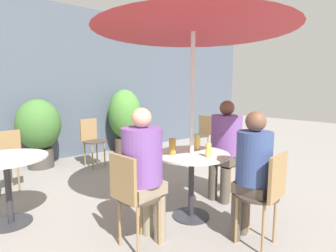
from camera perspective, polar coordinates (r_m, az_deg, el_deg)
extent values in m
plane|color=gray|center=(3.10, 4.60, -18.39)|extent=(20.00, 20.00, 0.00)
cube|color=#4C5666|center=(5.70, -19.29, 8.79)|extent=(10.00, 0.06, 3.00)
cylinder|color=#2D2D33|center=(3.03, 4.99, -18.85)|extent=(0.40, 0.40, 0.01)
cylinder|color=#2D2D33|center=(2.90, 5.08, -12.80)|extent=(0.06, 0.06, 0.67)
cylinder|color=silver|center=(2.79, 5.16, -6.18)|extent=(0.80, 0.80, 0.02)
cylinder|color=#2D2D33|center=(3.31, -30.94, -17.63)|extent=(0.40, 0.40, 0.01)
cylinder|color=#2D2D33|center=(3.18, -31.39, -12.04)|extent=(0.06, 0.06, 0.67)
cylinder|color=silver|center=(3.09, -31.85, -6.00)|extent=(0.78, 0.78, 0.02)
cylinder|color=#42382D|center=(2.37, -6.30, -14.99)|extent=(0.38, 0.38, 0.02)
cylinder|color=#9E7A4C|center=(2.49, -10.47, -19.82)|extent=(0.02, 0.02, 0.44)
cylinder|color=#9E7A4C|center=(2.31, -6.57, -21.98)|extent=(0.02, 0.02, 0.44)
cylinder|color=#9E7A4C|center=(2.62, -5.90, -18.18)|extent=(0.02, 0.02, 0.44)
cylinder|color=#9E7A4C|center=(2.46, -1.89, -20.00)|extent=(0.02, 0.02, 0.44)
cube|color=#9E7A4C|center=(2.20, -9.84, -11.27)|extent=(0.08, 0.32, 0.38)
cylinder|color=#42382D|center=(2.51, 18.75, -14.03)|extent=(0.38, 0.38, 0.02)
cylinder|color=#9E7A4C|center=(2.46, 20.00, -20.52)|extent=(0.02, 0.02, 0.44)
cylinder|color=#9E7A4C|center=(2.66, 22.22, -18.31)|extent=(0.02, 0.02, 0.44)
cylinder|color=#9E7A4C|center=(2.55, 14.61, -19.19)|extent=(0.02, 0.02, 0.44)
cylinder|color=#9E7A4C|center=(2.75, 17.20, -17.21)|extent=(0.02, 0.02, 0.44)
cube|color=#9E7A4C|center=(2.38, 22.77, -10.25)|extent=(0.32, 0.08, 0.38)
cylinder|color=#42382D|center=(3.44, 12.72, -7.76)|extent=(0.38, 0.38, 0.02)
cylinder|color=#9E7A4C|center=(3.56, 15.38, -11.24)|extent=(0.02, 0.02, 0.44)
cylinder|color=#9E7A4C|center=(3.67, 11.92, -10.52)|extent=(0.02, 0.02, 0.44)
cylinder|color=#9E7A4C|center=(3.35, 13.35, -12.38)|extent=(0.02, 0.02, 0.44)
cylinder|color=#9E7A4C|center=(3.47, 9.75, -11.54)|extent=(0.02, 0.02, 0.44)
cube|color=#9E7A4C|center=(3.54, 14.23, -4.00)|extent=(0.08, 0.32, 0.38)
cylinder|color=#42382D|center=(5.32, 6.87, -2.06)|extent=(0.38, 0.38, 0.02)
cylinder|color=#9E7A4C|center=(5.38, 8.69, -4.51)|extent=(0.02, 0.02, 0.44)
cylinder|color=#9E7A4C|center=(5.53, 6.72, -4.11)|extent=(0.02, 0.02, 0.44)
cylinder|color=#9E7A4C|center=(5.19, 6.94, -4.92)|extent=(0.02, 0.02, 0.44)
cylinder|color=#9E7A4C|center=(5.35, 4.96, -4.49)|extent=(0.02, 0.02, 0.44)
cube|color=#9E7A4C|center=(5.41, 8.10, 0.27)|extent=(0.05, 0.32, 0.38)
cylinder|color=#42382D|center=(4.84, -15.76, -3.29)|extent=(0.38, 0.38, 0.02)
cylinder|color=#9E7A4C|center=(5.06, -15.21, -5.49)|extent=(0.02, 0.02, 0.44)
cylinder|color=#9E7A4C|center=(4.94, -17.64, -5.92)|extent=(0.02, 0.02, 0.44)
cylinder|color=#9E7A4C|center=(4.86, -13.64, -5.99)|extent=(0.02, 0.02, 0.44)
cylinder|color=#9E7A4C|center=(4.73, -16.13, -6.46)|extent=(0.02, 0.02, 0.44)
cube|color=#9E7A4C|center=(4.95, -16.90, -0.72)|extent=(0.32, 0.08, 0.38)
cylinder|color=#42382D|center=(4.16, -32.20, -6.07)|extent=(0.38, 0.38, 0.02)
cylinder|color=#9E7A4C|center=(4.15, -29.77, -9.26)|extent=(0.02, 0.02, 0.44)
cylinder|color=#9E7A4C|center=(4.37, -30.98, -8.50)|extent=(0.02, 0.02, 0.44)
cube|color=#9E7A4C|center=(3.96, -31.61, -3.68)|extent=(0.32, 0.10, 0.38)
cylinder|color=gray|center=(2.52, -1.80, -19.33)|extent=(0.11, 0.11, 0.44)
cylinder|color=gray|center=(2.62, -4.39, -18.19)|extent=(0.11, 0.11, 0.44)
cube|color=gray|center=(2.37, -5.56, -13.33)|extent=(0.37, 0.34, 0.11)
cylinder|color=#7A4C9E|center=(2.28, -5.66, -6.41)|extent=(0.35, 0.35, 0.48)
sphere|color=#DBAD89|center=(2.22, -5.78, 1.81)|extent=(0.17, 0.17, 0.17)
cylinder|color=brown|center=(2.72, 16.04, -17.50)|extent=(0.09, 0.09, 0.44)
cylinder|color=brown|center=(2.61, 14.58, -18.60)|extent=(0.09, 0.09, 0.44)
cube|color=brown|center=(2.50, 17.96, -12.66)|extent=(0.30, 0.32, 0.09)
cylinder|color=#384C84|center=(2.42, 18.24, -6.54)|extent=(0.31, 0.31, 0.46)
sphere|color=brown|center=(2.36, 18.57, 0.95)|extent=(0.18, 0.18, 0.18)
cylinder|color=brown|center=(3.41, 9.74, -11.96)|extent=(0.11, 0.11, 0.44)
cylinder|color=brown|center=(3.32, 12.24, -12.55)|extent=(0.11, 0.11, 0.44)
cube|color=brown|center=(3.39, 12.40, -6.82)|extent=(0.40, 0.37, 0.11)
cylinder|color=#7A4C9E|center=(3.33, 12.56, -1.85)|extent=(0.38, 0.38, 0.48)
sphere|color=brown|center=(3.29, 12.73, 3.87)|extent=(0.18, 0.18, 0.18)
cylinder|color=#DBC65B|center=(2.97, 6.32, -3.53)|extent=(0.06, 0.06, 0.16)
cylinder|color=#B28433|center=(2.71, 0.97, -4.49)|extent=(0.07, 0.07, 0.17)
cylinder|color=#DBC65B|center=(2.66, 8.86, -5.18)|extent=(0.06, 0.06, 0.14)
cylinder|color=#47423D|center=(5.19, -25.94, -6.31)|extent=(0.43, 0.43, 0.33)
ellipsoid|color=#427533|center=(5.08, -26.35, 0.31)|extent=(0.74, 0.74, 0.87)
cylinder|color=brown|center=(5.86, -9.20, -4.14)|extent=(0.46, 0.46, 0.31)
ellipsoid|color=#4C8938|center=(5.75, -9.36, 2.56)|extent=(0.71, 0.71, 1.06)
cylinder|color=silver|center=(2.72, 5.27, 2.39)|extent=(0.04, 0.04, 2.22)
cone|color=#B72D33|center=(2.80, 5.55, 22.61)|extent=(1.99, 1.99, 0.28)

